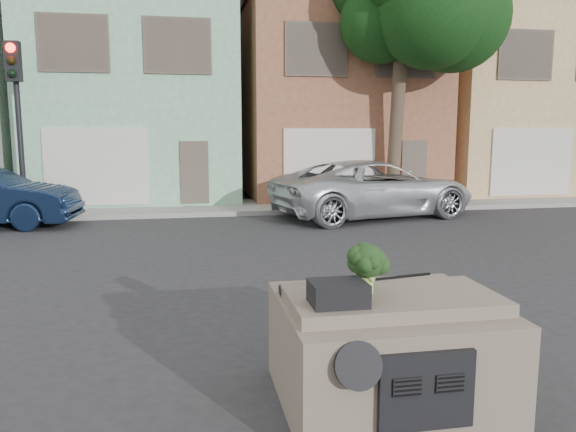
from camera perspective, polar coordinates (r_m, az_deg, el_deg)
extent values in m
plane|color=#303033|center=(8.48, 2.70, -9.16)|extent=(120.00, 120.00, 0.00)
cube|color=gray|center=(18.63, -4.64, 0.92)|extent=(40.00, 3.00, 0.15)
cube|color=#8DC8A1|center=(22.45, -14.94, 11.45)|extent=(7.20, 8.20, 7.55)
cube|color=#955B40|center=(23.14, 4.31, 11.63)|extent=(7.20, 8.20, 7.55)
cube|color=#D7B278|center=(26.07, 20.77, 10.77)|extent=(7.20, 8.20, 7.55)
imported|color=silver|center=(17.15, 8.66, -0.09)|extent=(6.66, 4.21, 1.71)
cube|color=black|center=(17.97, -25.68, 7.72)|extent=(0.40, 0.40, 5.10)
cube|color=#113510|center=(19.01, 11.03, 13.56)|extent=(4.40, 4.00, 8.50)
cube|color=#7A6A5B|center=(5.59, 9.91, -12.90)|extent=(2.00, 1.80, 1.12)
cube|color=black|center=(4.89, 5.10, -7.81)|extent=(0.48, 0.38, 0.20)
cube|color=black|center=(5.84, 11.35, -6.08)|extent=(0.69, 0.15, 0.02)
cube|color=black|center=(5.23, 8.06, -5.24)|extent=(0.52, 0.52, 0.47)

